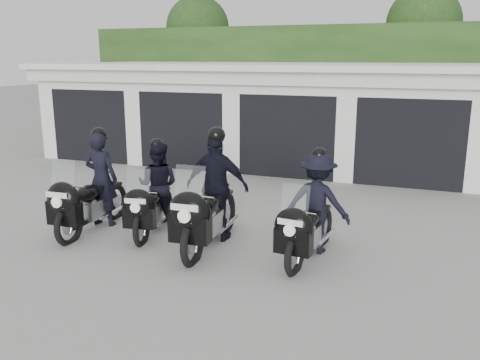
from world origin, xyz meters
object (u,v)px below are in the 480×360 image
(police_bike_a, at_px, (92,189))
(police_bike_d, at_px, (314,209))
(police_bike_b, at_px, (155,191))
(police_bike_c, at_px, (213,194))

(police_bike_a, distance_m, police_bike_d, 4.13)
(police_bike_b, distance_m, police_bike_d, 3.04)
(police_bike_a, bearing_deg, police_bike_d, 1.07)
(police_bike_a, relative_size, police_bike_d, 1.08)
(police_bike_a, height_order, police_bike_b, police_bike_a)
(police_bike_a, distance_m, police_bike_b, 1.17)
(police_bike_b, bearing_deg, police_bike_c, -23.51)
(police_bike_c, relative_size, police_bike_d, 1.15)
(police_bike_c, bearing_deg, police_bike_a, -179.96)
(police_bike_a, height_order, police_bike_d, police_bike_a)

